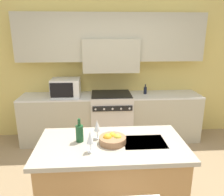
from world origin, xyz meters
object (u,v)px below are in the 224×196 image
(wine_glass_near, at_px, (90,138))
(fruit_bowl, at_px, (112,139))
(wine_bottle, at_px, (80,133))
(wine_glass_far, at_px, (97,126))
(range_stove, at_px, (111,117))
(oil_bottle_on_counter, at_px, (145,90))
(microwave, at_px, (66,87))

(wine_glass_near, xyz_separation_m, fruit_bowl, (0.22, 0.16, -0.11))
(wine_glass_near, bearing_deg, wine_bottle, 117.92)
(wine_glass_near, relative_size, wine_glass_far, 1.00)
(range_stove, relative_size, wine_glass_far, 4.42)
(wine_bottle, distance_m, fruit_bowl, 0.35)
(range_stove, xyz_separation_m, oil_bottle_on_counter, (0.66, 0.06, 0.52))
(microwave, xyz_separation_m, fruit_bowl, (0.73, -1.94, -0.10))
(wine_glass_near, xyz_separation_m, oil_bottle_on_counter, (1.00, 2.15, -0.09))
(microwave, relative_size, wine_bottle, 2.05)
(fruit_bowl, bearing_deg, wine_bottle, 169.73)
(wine_glass_far, relative_size, fruit_bowl, 0.77)
(microwave, relative_size, fruit_bowl, 1.85)
(range_stove, xyz_separation_m, microwave, (-0.85, 0.02, 0.61))
(wine_bottle, bearing_deg, fruit_bowl, -10.27)
(microwave, distance_m, wine_bottle, 1.92)
(microwave, xyz_separation_m, wine_glass_far, (0.58, -1.83, 0.00))
(wine_bottle, bearing_deg, oil_bottle_on_counter, 59.90)
(wine_bottle, relative_size, oil_bottle_on_counter, 1.34)
(range_stove, height_order, oil_bottle_on_counter, oil_bottle_on_counter)
(microwave, xyz_separation_m, oil_bottle_on_counter, (1.51, 0.04, -0.09))
(wine_glass_near, distance_m, oil_bottle_on_counter, 2.37)
(wine_bottle, distance_m, wine_glass_far, 0.20)
(microwave, height_order, oil_bottle_on_counter, microwave)
(range_stove, height_order, microwave, microwave)
(microwave, bearing_deg, wine_bottle, -78.22)
(wine_glass_near, xyz_separation_m, wine_glass_far, (0.07, 0.28, 0.00))
(wine_glass_near, bearing_deg, oil_bottle_on_counter, 65.15)
(oil_bottle_on_counter, bearing_deg, wine_glass_far, -116.39)
(oil_bottle_on_counter, bearing_deg, range_stove, -174.64)
(wine_bottle, bearing_deg, wine_glass_near, -62.08)
(microwave, bearing_deg, wine_glass_far, -72.47)
(microwave, height_order, fruit_bowl, microwave)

